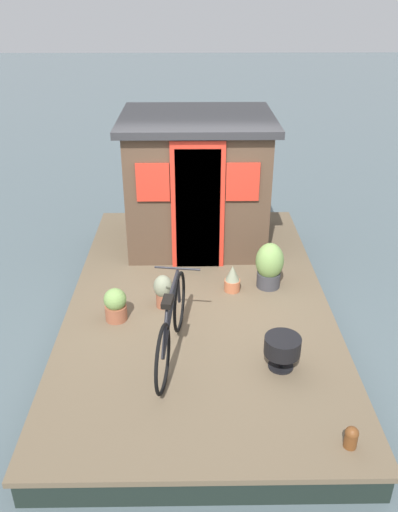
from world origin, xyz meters
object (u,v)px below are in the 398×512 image
(potted_plant_thyme, at_px, (269,265))
(charcoal_grill, at_px, (282,347))
(bicycle, at_px, (172,325))
(potted_plant_lavender, at_px, (163,290))
(potted_plant_fern, at_px, (232,279))
(mooring_bollard, at_px, (351,437))
(potted_plant_ivy, at_px, (115,305))
(houseboat_cabin, at_px, (197,181))

(potted_plant_thyme, bearing_deg, charcoal_grill, 177.07)
(bicycle, relative_size, potted_plant_lavender, 4.02)
(potted_plant_fern, distance_m, potted_plant_lavender, 0.95)
(potted_plant_fern, xyz_separation_m, mooring_bollard, (-2.62, -0.84, -0.06))
(mooring_bollard, bearing_deg, bicycle, 50.77)
(potted_plant_lavender, xyz_separation_m, mooring_bollard, (-2.25, -1.72, -0.12))
(bicycle, distance_m, potted_plant_thyme, 1.88)
(mooring_bollard, bearing_deg, potted_plant_ivy, 48.90)
(houseboat_cabin, height_order, bicycle, houseboat_cabin)
(potted_plant_thyme, bearing_deg, bicycle, 139.47)
(potted_plant_thyme, bearing_deg, potted_plant_lavender, 108.83)
(bicycle, distance_m, potted_plant_lavender, 0.99)
(potted_plant_lavender, bearing_deg, houseboat_cabin, -13.21)
(charcoal_grill, height_order, mooring_bollard, charcoal_grill)
(potted_plant_fern, distance_m, potted_plant_thyme, 0.52)
(bicycle, xyz_separation_m, potted_plant_lavender, (0.97, 0.14, -0.16))
(potted_plant_ivy, bearing_deg, bicycle, -135.01)
(potted_plant_ivy, bearing_deg, mooring_bollard, -131.10)
(potted_plant_fern, relative_size, potted_plant_lavender, 0.85)
(bicycle, relative_size, potted_plant_thyme, 2.77)
(houseboat_cabin, bearing_deg, potted_plant_fern, -163.86)
(potted_plant_fern, relative_size, potted_plant_thyme, 0.58)
(bicycle, bearing_deg, potted_plant_ivy, 44.99)
(potted_plant_thyme, distance_m, potted_plant_ivy, 2.05)
(houseboat_cabin, height_order, mooring_bollard, houseboat_cabin)
(potted_plant_lavender, relative_size, charcoal_grill, 1.13)
(houseboat_cabin, bearing_deg, potted_plant_thyme, -146.83)
(potted_plant_fern, distance_m, charcoal_grill, 1.60)
(potted_plant_lavender, relative_size, mooring_bollard, 1.98)
(potted_plant_fern, bearing_deg, bicycle, 150.93)
(bicycle, height_order, potted_plant_ivy, bicycle)
(houseboat_cabin, xyz_separation_m, potted_plant_fern, (-1.51, -0.44, -0.80))
(bicycle, bearing_deg, potted_plant_fern, -29.07)
(houseboat_cabin, xyz_separation_m, bicycle, (-2.84, 0.30, -0.59))
(houseboat_cabin, distance_m, potted_plant_thyme, 1.81)
(potted_plant_lavender, height_order, potted_plant_ivy, potted_plant_lavender)
(bicycle, distance_m, potted_plant_fern, 1.54)
(potted_plant_lavender, bearing_deg, charcoal_grill, -132.86)
(houseboat_cabin, height_order, potted_plant_lavender, houseboat_cabin)
(houseboat_cabin, distance_m, potted_plant_lavender, 2.07)
(potted_plant_fern, bearing_deg, mooring_bollard, -162.26)
(houseboat_cabin, distance_m, potted_plant_ivy, 2.49)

